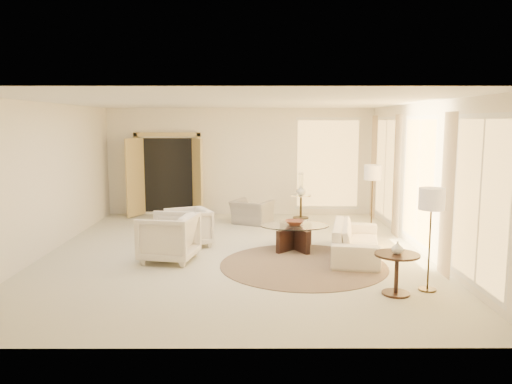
{
  "coord_description": "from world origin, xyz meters",
  "views": [
    {
      "loc": [
        0.38,
        -9.13,
        2.44
      ],
      "look_at": [
        0.4,
        0.4,
        1.1
      ],
      "focal_mm": 35.0,
      "sensor_mm": 36.0,
      "label": 1
    }
  ],
  "objects_px": {
    "end_table": "(397,267)",
    "side_vase": "(301,190)",
    "armchair_left": "(188,226)",
    "side_table": "(301,204)",
    "end_vase": "(397,248)",
    "accent_chair": "(252,208)",
    "bowl": "(294,223)",
    "coffee_table": "(294,234)",
    "floor_lamp_near": "(373,176)",
    "armchair_right": "(169,235)",
    "sofa": "(356,240)",
    "floor_lamp_far": "(432,204)"
  },
  "relations": [
    {
      "from": "side_vase",
      "to": "side_table",
      "type": "bearing_deg",
      "value": 0.0
    },
    {
      "from": "armchair_left",
      "to": "accent_chair",
      "type": "height_order",
      "value": "armchair_left"
    },
    {
      "from": "coffee_table",
      "to": "side_vase",
      "type": "xyz_separation_m",
      "value": [
        0.41,
        3.15,
        0.42
      ]
    },
    {
      "from": "accent_chair",
      "to": "armchair_left",
      "type": "bearing_deg",
      "value": 86.46
    },
    {
      "from": "floor_lamp_near",
      "to": "armchair_left",
      "type": "bearing_deg",
      "value": -166.69
    },
    {
      "from": "floor_lamp_far",
      "to": "bowl",
      "type": "relative_size",
      "value": 4.21
    },
    {
      "from": "accent_chair",
      "to": "bowl",
      "type": "relative_size",
      "value": 2.44
    },
    {
      "from": "armchair_right",
      "to": "floor_lamp_near",
      "type": "distance_m",
      "value": 4.58
    },
    {
      "from": "armchair_right",
      "to": "bowl",
      "type": "height_order",
      "value": "armchair_right"
    },
    {
      "from": "accent_chair",
      "to": "bowl",
      "type": "distance_m",
      "value": 2.6
    },
    {
      "from": "bowl",
      "to": "side_vase",
      "type": "bearing_deg",
      "value": 82.5
    },
    {
      "from": "accent_chair",
      "to": "floor_lamp_near",
      "type": "xyz_separation_m",
      "value": [
        2.6,
        -1.25,
        0.92
      ]
    },
    {
      "from": "end_table",
      "to": "side_vase",
      "type": "bearing_deg",
      "value": 98.36
    },
    {
      "from": "armchair_left",
      "to": "side_table",
      "type": "relative_size",
      "value": 1.35
    },
    {
      "from": "floor_lamp_near",
      "to": "floor_lamp_far",
      "type": "height_order",
      "value": "floor_lamp_near"
    },
    {
      "from": "armchair_left",
      "to": "floor_lamp_far",
      "type": "height_order",
      "value": "floor_lamp_far"
    },
    {
      "from": "accent_chair",
      "to": "floor_lamp_near",
      "type": "relative_size",
      "value": 0.57
    },
    {
      "from": "coffee_table",
      "to": "end_vase",
      "type": "bearing_deg",
      "value": -63.8
    },
    {
      "from": "armchair_right",
      "to": "end_vase",
      "type": "xyz_separation_m",
      "value": [
        3.53,
        -1.76,
        0.22
      ]
    },
    {
      "from": "coffee_table",
      "to": "end_vase",
      "type": "relative_size",
      "value": 8.45
    },
    {
      "from": "coffee_table",
      "to": "bowl",
      "type": "bearing_deg",
      "value": 90.0
    },
    {
      "from": "armchair_left",
      "to": "side_vase",
      "type": "height_order",
      "value": "side_vase"
    },
    {
      "from": "armchair_right",
      "to": "end_table",
      "type": "bearing_deg",
      "value": 74.38
    },
    {
      "from": "floor_lamp_near",
      "to": "side_vase",
      "type": "relative_size",
      "value": 6.15
    },
    {
      "from": "end_table",
      "to": "armchair_left",
      "type": "bearing_deg",
      "value": 139.57
    },
    {
      "from": "coffee_table",
      "to": "floor_lamp_near",
      "type": "bearing_deg",
      "value": 34.35
    },
    {
      "from": "sofa",
      "to": "coffee_table",
      "type": "bearing_deg",
      "value": 77.5
    },
    {
      "from": "accent_chair",
      "to": "side_vase",
      "type": "height_order",
      "value": "side_vase"
    },
    {
      "from": "end_table",
      "to": "side_table",
      "type": "height_order",
      "value": "side_table"
    },
    {
      "from": "accent_chair",
      "to": "coffee_table",
      "type": "height_order",
      "value": "accent_chair"
    },
    {
      "from": "sofa",
      "to": "accent_chair",
      "type": "xyz_separation_m",
      "value": [
        -1.92,
        2.94,
        0.08
      ]
    },
    {
      "from": "side_vase",
      "to": "armchair_left",
      "type": "bearing_deg",
      "value": -131.17
    },
    {
      "from": "armchair_left",
      "to": "side_table",
      "type": "xyz_separation_m",
      "value": [
        2.49,
        2.85,
        -0.04
      ]
    },
    {
      "from": "coffee_table",
      "to": "end_table",
      "type": "bearing_deg",
      "value": -63.8
    },
    {
      "from": "floor_lamp_far",
      "to": "bowl",
      "type": "bearing_deg",
      "value": 126.61
    },
    {
      "from": "end_table",
      "to": "bowl",
      "type": "relative_size",
      "value": 1.76
    },
    {
      "from": "end_vase",
      "to": "floor_lamp_near",
      "type": "bearing_deg",
      "value": 82.23
    },
    {
      "from": "armchair_left",
      "to": "accent_chair",
      "type": "distance_m",
      "value": 2.49
    },
    {
      "from": "armchair_left",
      "to": "side_table",
      "type": "distance_m",
      "value": 3.79
    },
    {
      "from": "armchair_right",
      "to": "coffee_table",
      "type": "distance_m",
      "value": 2.42
    },
    {
      "from": "floor_lamp_far",
      "to": "sofa",
      "type": "bearing_deg",
      "value": 109.61
    },
    {
      "from": "floor_lamp_far",
      "to": "armchair_right",
      "type": "bearing_deg",
      "value": 158.58
    },
    {
      "from": "armchair_left",
      "to": "end_vase",
      "type": "height_order",
      "value": "armchair_left"
    },
    {
      "from": "end_table",
      "to": "side_vase",
      "type": "height_order",
      "value": "side_vase"
    },
    {
      "from": "floor_lamp_near",
      "to": "side_vase",
      "type": "xyz_separation_m",
      "value": [
        -1.35,
        1.94,
        -0.58
      ]
    },
    {
      "from": "armchair_right",
      "to": "bowl",
      "type": "xyz_separation_m",
      "value": [
        2.28,
        0.78,
        0.06
      ]
    },
    {
      "from": "armchair_right",
      "to": "side_vase",
      "type": "bearing_deg",
      "value": 156.37
    },
    {
      "from": "side_table",
      "to": "floor_lamp_far",
      "type": "bearing_deg",
      "value": -76.29
    },
    {
      "from": "sofa",
      "to": "bowl",
      "type": "bearing_deg",
      "value": 77.5
    },
    {
      "from": "coffee_table",
      "to": "side_vase",
      "type": "bearing_deg",
      "value": 82.5
    }
  ]
}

